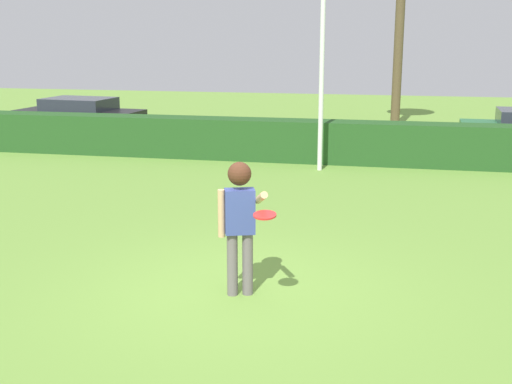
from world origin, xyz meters
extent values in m
plane|color=olive|center=(0.00, 0.00, 0.00)|extent=(60.00, 60.00, 0.00)
cylinder|color=slate|center=(0.13, -0.03, 0.42)|extent=(0.14, 0.14, 0.84)
cylinder|color=slate|center=(-0.06, -0.10, 0.42)|extent=(0.14, 0.14, 0.84)
cube|color=#394791|center=(0.04, -0.07, 1.13)|extent=(0.43, 0.33, 0.58)
cylinder|color=tan|center=(0.35, -0.25, 1.37)|extent=(0.29, 0.61, 0.30)
cylinder|color=tan|center=(-0.18, -0.14, 1.11)|extent=(0.09, 0.09, 0.62)
sphere|color=tan|center=(0.04, -0.07, 1.59)|extent=(0.22, 0.22, 0.22)
sphere|color=#4A2919|center=(0.04, -0.07, 1.62)|extent=(0.30, 0.30, 0.30)
cylinder|color=red|center=(0.46, -0.54, 1.23)|extent=(0.28, 0.28, 0.06)
cylinder|color=silver|center=(0.10, 8.32, 2.71)|extent=(0.12, 0.12, 5.43)
cube|color=#224D1E|center=(0.00, 9.42, 0.55)|extent=(27.76, 0.90, 1.10)
cube|color=black|center=(-8.51, 12.55, 0.57)|extent=(4.34, 2.09, 0.55)
cube|color=#2D333D|center=(-8.51, 12.55, 1.05)|extent=(2.34, 1.76, 0.40)
cylinder|color=black|center=(-6.97, 13.26, 0.30)|extent=(0.61, 0.16, 0.60)
cylinder|color=black|center=(-7.13, 11.57, 0.30)|extent=(0.61, 0.16, 0.60)
cylinder|color=black|center=(-9.90, 13.54, 0.30)|extent=(0.61, 0.16, 0.60)
cylinder|color=black|center=(-10.06, 11.85, 0.30)|extent=(0.61, 0.16, 0.60)
cylinder|color=black|center=(4.44, 12.79, 0.30)|extent=(0.60, 0.12, 0.60)
cylinder|color=black|center=(4.38, 11.09, 0.30)|extent=(0.60, 0.12, 0.60)
cylinder|color=brown|center=(1.89, 16.58, 2.67)|extent=(0.33, 0.33, 5.34)
camera|label=1|loc=(1.94, -8.00, 3.33)|focal=46.48mm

